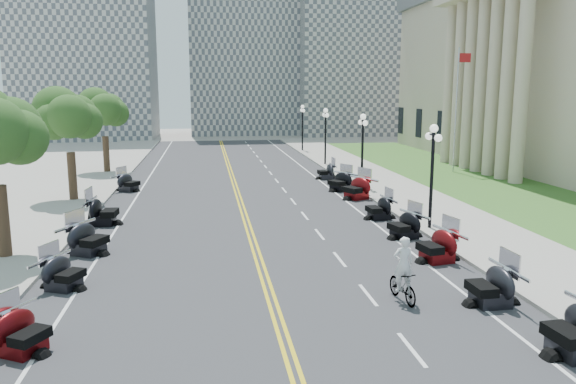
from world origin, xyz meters
name	(u,v)px	position (x,y,z in m)	size (l,w,h in m)	color
ground	(260,263)	(0.00, 0.00, 0.00)	(160.00, 160.00, 0.00)	gray
road	(243,210)	(0.00, 10.00, 0.00)	(16.00, 90.00, 0.01)	#333335
centerline_yellow_a	(241,210)	(-0.12, 10.00, 0.01)	(0.12, 90.00, 0.00)	yellow
centerline_yellow_b	(245,210)	(0.12, 10.00, 0.01)	(0.12, 90.00, 0.00)	yellow
edge_line_north	(353,206)	(6.40, 10.00, 0.01)	(0.12, 90.00, 0.00)	white
edge_line_south	(126,213)	(-6.40, 10.00, 0.01)	(0.12, 90.00, 0.00)	white
lane_dash_4	(412,349)	(3.20, -8.00, 0.01)	(0.12, 2.00, 0.00)	white
lane_dash_5	(368,295)	(3.20, -4.00, 0.01)	(0.12, 2.00, 0.00)	white
lane_dash_6	(340,259)	(3.20, 0.00, 0.01)	(0.12, 2.00, 0.00)	white
lane_dash_7	(320,234)	(3.20, 4.00, 0.01)	(0.12, 2.00, 0.00)	white
lane_dash_8	(305,216)	(3.20, 8.00, 0.01)	(0.12, 2.00, 0.00)	white
lane_dash_9	(293,201)	(3.20, 12.00, 0.01)	(0.12, 2.00, 0.00)	white
lane_dash_10	(284,190)	(3.20, 16.00, 0.01)	(0.12, 2.00, 0.00)	white
lane_dash_11	(277,181)	(3.20, 20.00, 0.01)	(0.12, 2.00, 0.00)	white
lane_dash_12	(271,173)	(3.20, 24.00, 0.01)	(0.12, 2.00, 0.00)	white
lane_dash_13	(265,167)	(3.20, 28.00, 0.01)	(0.12, 2.00, 0.00)	white
lane_dash_14	(261,161)	(3.20, 32.00, 0.01)	(0.12, 2.00, 0.00)	white
lane_dash_15	(257,156)	(3.20, 36.00, 0.01)	(0.12, 2.00, 0.00)	white
lane_dash_16	(254,152)	(3.20, 40.00, 0.01)	(0.12, 2.00, 0.00)	white
lane_dash_17	(251,148)	(3.20, 44.00, 0.01)	(0.12, 2.00, 0.00)	white
lane_dash_18	(248,145)	(3.20, 48.00, 0.01)	(0.12, 2.00, 0.00)	white
lane_dash_19	(246,142)	(3.20, 52.00, 0.01)	(0.12, 2.00, 0.00)	white
sidewalk_north	(420,203)	(10.50, 10.00, 0.07)	(5.00, 90.00, 0.15)	#9E9991
sidewalk_south	(48,215)	(-10.50, 10.00, 0.07)	(5.00, 90.00, 0.15)	#9E9991
lawn	(470,180)	(17.50, 18.00, 0.05)	(9.00, 60.00, 0.10)	#356023
distant_block_a	(86,44)	(-18.00, 62.00, 13.00)	(18.00, 14.00, 26.00)	gray
distant_block_b	(242,35)	(4.00, 68.00, 15.00)	(16.00, 12.00, 30.00)	gray
distant_block_c	(361,62)	(22.00, 65.00, 11.00)	(20.00, 14.00, 22.00)	gray
street_lamp_2	(432,177)	(8.60, 4.00, 2.60)	(0.50, 1.20, 4.90)	black
street_lamp_3	(362,151)	(8.60, 16.00, 2.60)	(0.50, 1.20, 4.90)	black
street_lamp_4	(325,137)	(8.60, 28.00, 2.60)	(0.50, 1.20, 4.90)	black
street_lamp_5	(302,128)	(8.60, 40.00, 2.60)	(0.50, 1.20, 4.90)	black
flagpole	(456,111)	(18.00, 22.00, 5.00)	(1.10, 0.20, 10.00)	silver
tree_3	(69,123)	(-10.00, 14.00, 4.75)	(4.80, 4.80, 9.20)	#235619
tree_4	(104,115)	(-10.00, 26.00, 4.75)	(4.80, 4.80, 9.20)	#235619
motorcycle_n_4	(491,284)	(6.76, -5.37, 0.70)	(2.00, 2.00, 1.40)	black
motorcycle_n_5	(437,244)	(6.93, -0.80, 0.72)	(2.05, 2.05, 1.43)	#590A0C
motorcycle_n_6	(404,224)	(6.89, 2.78, 0.68)	(1.93, 1.93, 1.35)	black
motorcycle_n_7	(379,207)	(6.92, 6.69, 0.66)	(1.89, 1.89, 1.32)	black
motorcycle_n_8	(357,187)	(7.20, 12.21, 0.77)	(2.21, 2.21, 1.55)	#590A0C
motorcycle_n_9	(340,180)	(6.87, 15.20, 0.71)	(2.03, 2.03, 1.42)	black
motorcycle_n_10	(326,171)	(7.03, 20.27, 0.67)	(1.90, 1.90, 1.33)	black
motorcycle_s_4	(21,330)	(-6.76, -6.72, 0.63)	(1.81, 1.81, 1.26)	#590A0C
motorcycle_s_5	(63,271)	(-6.86, -1.93, 0.64)	(1.82, 1.82, 1.27)	black
motorcycle_s_6	(88,237)	(-6.86, 2.23, 0.73)	(2.10, 2.10, 1.47)	black
motorcycle_s_7	(102,210)	(-7.17, 7.43, 0.76)	(2.18, 2.18, 1.53)	black
motorcycle_s_9	(128,182)	(-7.15, 17.09, 0.66)	(1.89, 1.89, 1.32)	black
bicycle	(402,286)	(4.11, -4.70, 0.52)	(0.49, 1.73, 1.04)	#A51414
cyclist_rider	(404,243)	(4.11, -4.70, 1.94)	(0.65, 0.43, 1.79)	silver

